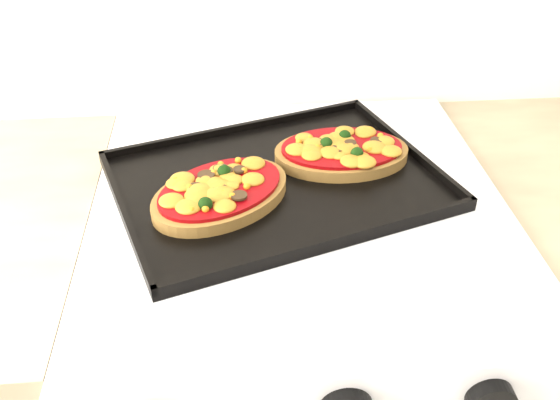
{
  "coord_description": "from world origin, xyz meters",
  "views": [
    {
      "loc": [
        -0.09,
        0.96,
        1.42
      ],
      "look_at": [
        -0.03,
        1.68,
        0.92
      ],
      "focal_mm": 40.0,
      "sensor_mm": 36.0,
      "label": 1
    }
  ],
  "objects_px": {
    "stove": "(295,395)",
    "pizza_left": "(220,191)",
    "pizza_right": "(342,151)",
    "baking_tray": "(277,180)"
  },
  "relations": [
    {
      "from": "pizza_left",
      "to": "pizza_right",
      "type": "distance_m",
      "value": 0.21
    },
    {
      "from": "pizza_left",
      "to": "stove",
      "type": "bearing_deg",
      "value": 8.73
    },
    {
      "from": "stove",
      "to": "pizza_right",
      "type": "distance_m",
      "value": 0.49
    },
    {
      "from": "stove",
      "to": "pizza_left",
      "type": "bearing_deg",
      "value": -171.27
    },
    {
      "from": "baking_tray",
      "to": "pizza_right",
      "type": "xyz_separation_m",
      "value": [
        0.1,
        0.05,
        0.01
      ]
    },
    {
      "from": "stove",
      "to": "pizza_left",
      "type": "xyz_separation_m",
      "value": [
        -0.11,
        -0.02,
        0.48
      ]
    },
    {
      "from": "baking_tray",
      "to": "pizza_left",
      "type": "bearing_deg",
      "value": -170.53
    },
    {
      "from": "stove",
      "to": "baking_tray",
      "type": "height_order",
      "value": "baking_tray"
    },
    {
      "from": "baking_tray",
      "to": "pizza_left",
      "type": "height_order",
      "value": "pizza_left"
    },
    {
      "from": "pizza_right",
      "to": "stove",
      "type": "bearing_deg",
      "value": -133.49
    }
  ]
}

